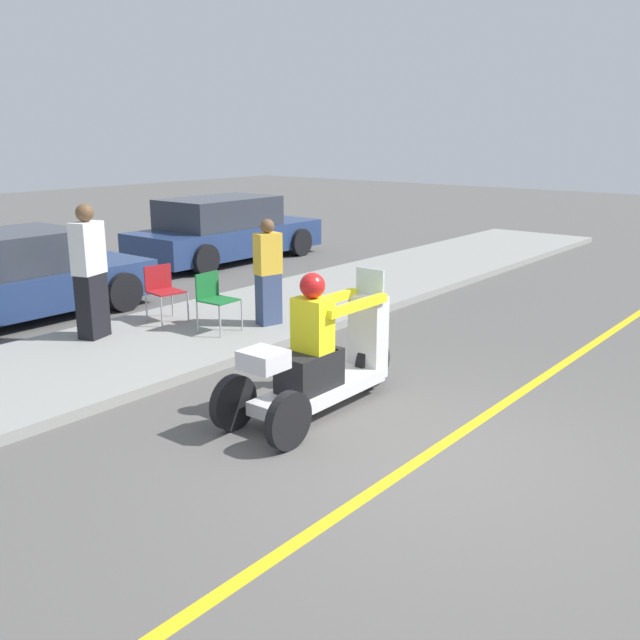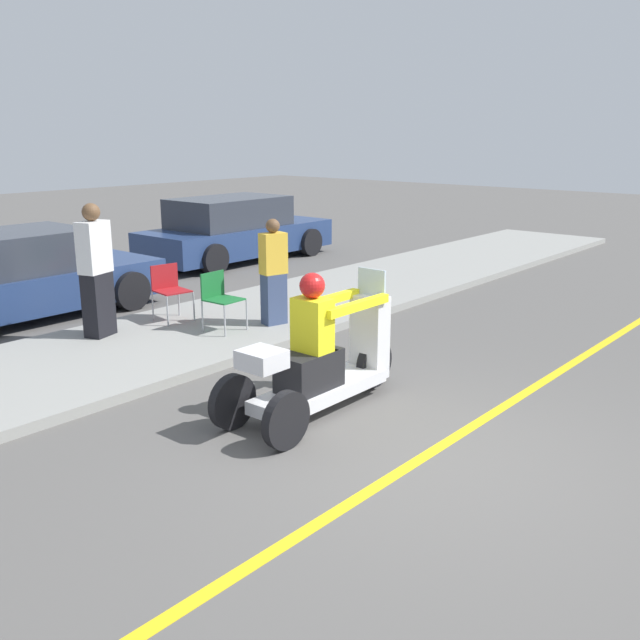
# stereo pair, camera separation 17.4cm
# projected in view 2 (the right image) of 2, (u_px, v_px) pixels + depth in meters

# --- Properties ---
(ground_plane) EXTENTS (60.00, 60.00, 0.00)m
(ground_plane) POSITION_uv_depth(u_px,v_px,m) (422.00, 458.00, 6.44)
(ground_plane) COLOR #565451
(lane_stripe) EXTENTS (24.00, 0.12, 0.01)m
(lane_stripe) POSITION_uv_depth(u_px,v_px,m) (438.00, 448.00, 6.64)
(lane_stripe) COLOR gold
(lane_stripe) RESTS_ON ground
(sidewalk_strip) EXTENTS (28.00, 2.80, 0.12)m
(sidewalk_strip) POSITION_uv_depth(u_px,v_px,m) (122.00, 353.00, 9.29)
(sidewalk_strip) COLOR gray
(sidewalk_strip) RESTS_ON ground
(motorcycle_trike) EXTENTS (2.44, 0.82, 1.50)m
(motorcycle_trike) POSITION_uv_depth(u_px,v_px,m) (321.00, 362.00, 7.41)
(motorcycle_trike) COLOR black
(motorcycle_trike) RESTS_ON ground
(spectator_by_tree) EXTENTS (0.49, 0.38, 1.82)m
(spectator_by_tree) POSITION_uv_depth(u_px,v_px,m) (96.00, 273.00, 9.64)
(spectator_by_tree) COLOR black
(spectator_by_tree) RESTS_ON sidewalk_strip
(spectator_with_child) EXTENTS (0.41, 0.31, 1.54)m
(spectator_with_child) POSITION_uv_depth(u_px,v_px,m) (274.00, 274.00, 10.28)
(spectator_with_child) COLOR #38476B
(spectator_with_child) RESTS_ON sidewalk_strip
(folding_chair_set_back) EXTENTS (0.53, 0.53, 0.82)m
(folding_chair_set_back) POSITION_uv_depth(u_px,v_px,m) (169.00, 286.00, 10.58)
(folding_chair_set_back) COLOR #A5A8AD
(folding_chair_set_back) RESTS_ON sidewalk_strip
(folding_chair_curbside) EXTENTS (0.49, 0.49, 0.82)m
(folding_chair_curbside) POSITION_uv_depth(u_px,v_px,m) (219.00, 295.00, 10.03)
(folding_chair_curbside) COLOR #A5A8AD
(folding_chair_curbside) RESTS_ON sidewalk_strip
(parked_car_lot_right) EXTENTS (4.21, 1.96, 1.37)m
(parked_car_lot_right) POSITION_uv_depth(u_px,v_px,m) (18.00, 277.00, 11.10)
(parked_car_lot_right) COLOR navy
(parked_car_lot_right) RESTS_ON ground
(parked_car_lot_far) EXTENTS (4.61, 1.98, 1.43)m
(parked_car_lot_far) POSITION_uv_depth(u_px,v_px,m) (235.00, 231.00, 16.08)
(parked_car_lot_far) COLOR navy
(parked_car_lot_far) RESTS_ON ground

